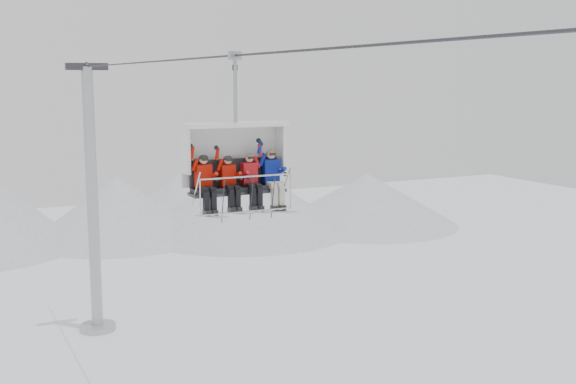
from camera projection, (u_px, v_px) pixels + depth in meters
name	position (u px, v px, depth m)	size (l,w,h in m)	color
ridgeline	(19.00, 213.00, 53.52)	(72.00, 21.00, 7.00)	silver
lift_tower_right	(93.00, 219.00, 36.00)	(2.00, 1.80, 13.48)	#A3A5AA
haul_cable	(288.00, 52.00, 15.34)	(0.06, 0.06, 50.00)	#303136
chairlift_carrier	(234.00, 157.00, 18.52)	(2.67, 1.17, 3.98)	black
skier_far_left	(205.00, 182.00, 17.92)	(0.40, 1.69, 1.58)	red
skier_center_left	(229.00, 181.00, 18.20)	(0.37, 1.69, 1.50)	red
skier_center_right	(251.00, 179.00, 18.46)	(0.39, 1.69, 1.55)	red
skier_far_right	(272.00, 176.00, 18.73)	(0.42, 1.69, 1.66)	navy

